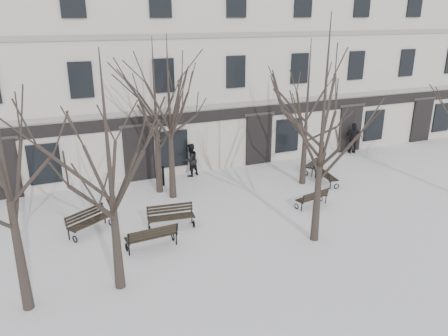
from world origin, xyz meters
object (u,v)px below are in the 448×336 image
tree_2 (324,106)px  bench_1 (152,236)px  bench_3 (171,216)px  bench_5 (325,175)px  tree_1 (108,148)px  bench_2 (313,198)px  bench_4 (316,163)px  bench_0 (89,221)px

tree_2 → bench_1: (-6.00, 1.76, -4.73)m
bench_3 → bench_5: (8.75, 1.69, -0.04)m
tree_1 → bench_2: size_ratio=4.41×
bench_2 → bench_3: 6.55m
bench_1 → bench_4: bench_1 is taller
bench_2 → bench_3: size_ratio=0.86×
tree_1 → bench_0: size_ratio=3.93×
bench_3 → bench_4: 9.95m
bench_3 → bench_4: (9.35, 3.39, -0.01)m
bench_1 → bench_2: 7.73m
tree_2 → bench_2: tree_2 is taller
bench_0 → bench_3: (3.15, -0.87, 0.01)m
tree_1 → bench_1: (1.55, 1.99, -4.16)m
bench_1 → bench_5: (9.90, 3.10, -0.04)m
tree_2 → bench_0: bearing=153.3°
bench_1 → bench_5: bearing=-166.0°
bench_3 → bench_4: bearing=27.0°
tree_2 → bench_4: tree_2 is taller
bench_2 → bench_4: size_ratio=0.90×
bench_4 → tree_2: bearing=19.6°
tree_1 → bench_5: bearing=23.9°
bench_0 → tree_1: bearing=-114.8°
bench_5 → bench_4: bearing=-11.5°
bench_1 → bench_2: size_ratio=1.15×
bench_4 → bench_5: size_ratio=1.03×
bench_3 → tree_2: bearing=-25.9°
bench_0 → bench_2: 9.78m
tree_1 → bench_4: size_ratio=3.99×
bench_0 → bench_1: 3.03m
bench_1 → bench_4: bearing=-158.8°
bench_0 → bench_2: (9.68, -1.38, -0.06)m
bench_0 → bench_4: bearing=-19.5°
tree_1 → tree_2: tree_2 is taller
bench_0 → bench_2: bearing=-39.0°
tree_2 → bench_4: 9.25m
bench_0 → bench_4: (12.50, 2.52, 0.00)m
bench_4 → bench_0: bearing=-24.5°
bench_0 → bench_2: bench_0 is taller
bench_0 → bench_2: size_ratio=1.12×
tree_1 → bench_2: bearing=17.3°
bench_4 → tree_1: bearing=-6.5°
bench_3 → bench_1: bearing=-122.0°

